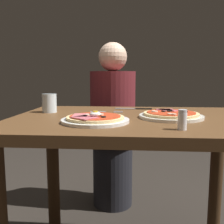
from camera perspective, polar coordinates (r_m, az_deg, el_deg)
name	(u,v)px	position (r m, az deg, el deg)	size (l,w,h in m)	color
dining_table	(133,149)	(1.16, 4.67, -7.97)	(1.05, 0.75, 0.77)	brown
pizza_foreground	(95,119)	(1.00, -3.73, -1.54)	(0.26, 0.26, 0.05)	white
pizza_across_left	(171,115)	(1.13, 12.78, -0.67)	(0.27, 0.27, 0.03)	silver
water_glass_near	(49,104)	(1.30, -13.54, 1.63)	(0.07, 0.07, 0.09)	silver
fork	(104,112)	(1.26, -1.79, 0.02)	(0.16, 0.03, 0.00)	silver
knife	(136,109)	(1.39, 5.28, 0.74)	(0.20, 0.02, 0.01)	silver
salt_shaker	(182,120)	(0.88, 15.14, -1.67)	(0.03, 0.03, 0.07)	white
diner_person	(113,130)	(1.89, 0.15, -3.97)	(0.32, 0.32, 1.18)	black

